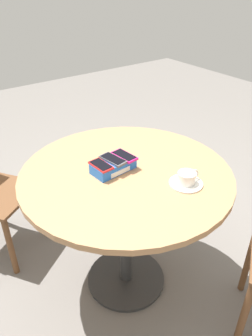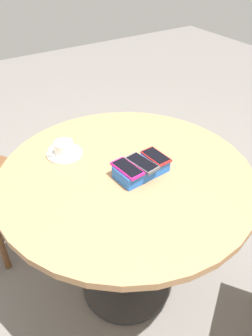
# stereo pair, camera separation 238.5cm
# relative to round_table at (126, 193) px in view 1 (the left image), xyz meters

# --- Properties ---
(ground_plane) EXTENTS (8.00, 8.00, 0.00)m
(ground_plane) POSITION_rel_round_table_xyz_m (0.00, 0.00, -0.65)
(ground_plane) COLOR slate
(round_table) EXTENTS (1.04, 1.04, 0.78)m
(round_table) POSITION_rel_round_table_xyz_m (0.00, 0.00, 0.00)
(round_table) COLOR #2D2D2D
(round_table) RESTS_ON ground_plane
(phone_box) EXTENTS (0.22, 0.13, 0.05)m
(phone_box) POSITION_rel_round_table_xyz_m (-0.04, 0.04, 0.16)
(phone_box) COLOR blue
(phone_box) RESTS_ON round_table
(phone_red) EXTENTS (0.07, 0.13, 0.01)m
(phone_red) POSITION_rel_round_table_xyz_m (-0.12, 0.04, 0.19)
(phone_red) COLOR red
(phone_red) RESTS_ON phone_box
(phone_gray) EXTENTS (0.08, 0.14, 0.01)m
(phone_gray) POSITION_rel_round_table_xyz_m (-0.04, 0.05, 0.19)
(phone_gray) COLOR #515156
(phone_gray) RESTS_ON phone_box
(phone_magenta) EXTENTS (0.08, 0.14, 0.01)m
(phone_magenta) POSITION_rel_round_table_xyz_m (0.02, 0.05, 0.19)
(phone_magenta) COLOR #D11975
(phone_magenta) RESTS_ON phone_box
(saucer) EXTENTS (0.15, 0.15, 0.01)m
(saucer) POSITION_rel_round_table_xyz_m (0.16, -0.25, 0.13)
(saucer) COLOR silver
(saucer) RESTS_ON round_table
(coffee_cup) EXTENTS (0.11, 0.08, 0.05)m
(coffee_cup) POSITION_rel_round_table_xyz_m (0.16, -0.25, 0.17)
(coffee_cup) COLOR silver
(coffee_cup) RESTS_ON saucer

